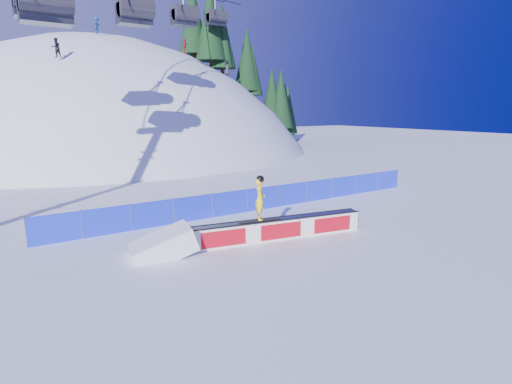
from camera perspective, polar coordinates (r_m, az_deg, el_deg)
ground at (r=17.92m, az=9.19°, el=-5.42°), size 160.00×160.00×0.00m
snow_hill at (r=60.45m, az=-19.88°, el=-11.52°), size 64.00×64.00×64.00m
treeline at (r=63.96m, az=-2.26°, el=17.08°), size 18.94×13.52×21.28m
safety_fence at (r=21.17m, az=1.04°, el=-0.89°), size 22.05×0.05×1.30m
rail_box at (r=16.41m, az=3.25°, el=-5.28°), size 7.47×1.88×0.90m
snow_ramp at (r=15.20m, az=-13.07°, el=-8.76°), size 2.63×1.91×1.49m
snowboarder at (r=15.73m, az=0.58°, el=-0.93°), size 1.77×0.73×1.82m
distant_skiers at (r=46.47m, az=-16.36°, el=19.52°), size 19.66×8.21×5.49m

